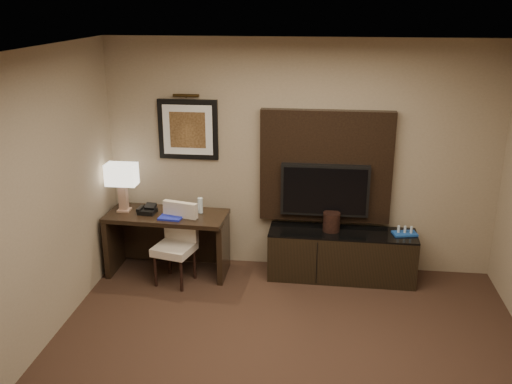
% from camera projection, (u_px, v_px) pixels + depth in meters
% --- Properties ---
extents(ceiling, '(4.50, 5.00, 0.01)m').
position_uv_depth(ceiling, '(287.00, 60.00, 3.78)').
color(ceiling, silver).
rests_on(ceiling, wall_back).
extents(wall_back, '(4.50, 0.01, 2.70)m').
position_uv_depth(wall_back, '(300.00, 158.00, 6.56)').
color(wall_back, gray).
rests_on(wall_back, floor).
extents(desk, '(1.41, 0.66, 0.74)m').
position_uv_depth(desk, '(168.00, 243.00, 6.68)').
color(desk, black).
rests_on(desk, floor).
extents(credenza, '(1.68, 0.49, 0.57)m').
position_uv_depth(credenza, '(341.00, 255.00, 6.57)').
color(credenza, black).
rests_on(credenza, floor).
extents(tv_wall_panel, '(1.50, 0.12, 1.30)m').
position_uv_depth(tv_wall_panel, '(326.00, 167.00, 6.50)').
color(tv_wall_panel, black).
rests_on(tv_wall_panel, wall_back).
extents(tv, '(1.00, 0.08, 0.60)m').
position_uv_depth(tv, '(325.00, 190.00, 6.49)').
color(tv, black).
rests_on(tv, tv_wall_panel).
extents(artwork, '(0.70, 0.04, 0.70)m').
position_uv_depth(artwork, '(188.00, 130.00, 6.60)').
color(artwork, black).
rests_on(artwork, wall_back).
extents(picture_light, '(0.04, 0.04, 0.30)m').
position_uv_depth(picture_light, '(186.00, 96.00, 6.43)').
color(picture_light, '#3D2C13').
rests_on(picture_light, wall_back).
extents(desk_chair, '(0.51, 0.55, 0.85)m').
position_uv_depth(desk_chair, '(174.00, 248.00, 6.41)').
color(desk_chair, beige).
rests_on(desk_chair, floor).
extents(table_lamp, '(0.38, 0.25, 0.58)m').
position_uv_depth(table_lamp, '(123.00, 187.00, 6.56)').
color(table_lamp, tan).
rests_on(table_lamp, desk).
extents(desk_phone, '(0.21, 0.19, 0.10)m').
position_uv_depth(desk_phone, '(147.00, 209.00, 6.56)').
color(desk_phone, black).
rests_on(desk_phone, desk).
extents(blue_folder, '(0.29, 0.36, 0.02)m').
position_uv_depth(blue_folder, '(173.00, 215.00, 6.49)').
color(blue_folder, '#1A24AA').
rests_on(blue_folder, desk).
extents(book, '(0.16, 0.08, 0.21)m').
position_uv_depth(book, '(178.00, 206.00, 6.50)').
color(book, beige).
rests_on(book, desk).
extents(water_bottle, '(0.07, 0.07, 0.18)m').
position_uv_depth(water_bottle, '(200.00, 205.00, 6.57)').
color(water_bottle, silver).
rests_on(water_bottle, desk).
extents(ice_bucket, '(0.25, 0.25, 0.22)m').
position_uv_depth(ice_bucket, '(331.00, 222.00, 6.47)').
color(ice_bucket, black).
rests_on(ice_bucket, credenza).
extents(minibar_tray, '(0.29, 0.21, 0.10)m').
position_uv_depth(minibar_tray, '(405.00, 230.00, 6.39)').
color(minibar_tray, '#194AA6').
rests_on(minibar_tray, credenza).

